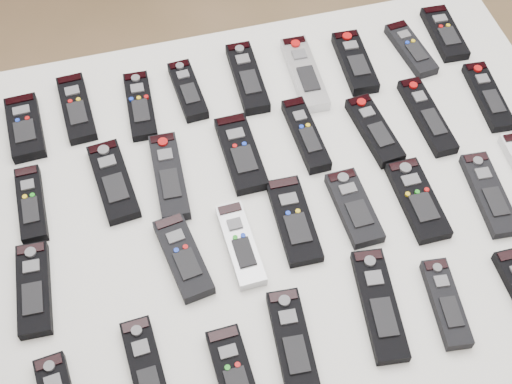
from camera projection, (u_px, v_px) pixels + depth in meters
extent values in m
plane|color=olive|center=(263.00, 318.00, 2.00)|extent=(4.00, 4.00, 0.00)
cube|color=white|center=(256.00, 205.00, 1.30)|extent=(1.25, 0.88, 0.04)
cylinder|color=beige|center=(423.00, 127.00, 1.91)|extent=(0.04, 0.04, 0.74)
cube|color=black|center=(25.00, 128.00, 1.36)|extent=(0.07, 0.15, 0.02)
cube|color=black|center=(76.00, 108.00, 1.39)|extent=(0.06, 0.17, 0.02)
cube|color=black|center=(140.00, 106.00, 1.40)|extent=(0.06, 0.17, 0.02)
cube|color=black|center=(188.00, 90.00, 1.42)|extent=(0.05, 0.15, 0.02)
cube|color=black|center=(247.00, 78.00, 1.44)|extent=(0.06, 0.18, 0.02)
cube|color=#B7B7BC|center=(304.00, 74.00, 1.44)|extent=(0.06, 0.20, 0.02)
cube|color=black|center=(355.00, 62.00, 1.46)|extent=(0.06, 0.17, 0.02)
cube|color=black|center=(411.00, 49.00, 1.49)|extent=(0.06, 0.16, 0.02)
cube|color=black|center=(444.00, 33.00, 1.51)|extent=(0.06, 0.16, 0.02)
cube|color=black|center=(31.00, 204.00, 1.26)|extent=(0.05, 0.16, 0.02)
cube|color=black|center=(113.00, 181.00, 1.29)|extent=(0.08, 0.18, 0.02)
cube|color=black|center=(169.00, 177.00, 1.30)|extent=(0.06, 0.19, 0.02)
cube|color=black|center=(241.00, 153.00, 1.33)|extent=(0.06, 0.17, 0.02)
cube|color=black|center=(306.00, 135.00, 1.35)|extent=(0.05, 0.17, 0.02)
cube|color=black|center=(374.00, 130.00, 1.36)|extent=(0.06, 0.17, 0.02)
cube|color=black|center=(427.00, 116.00, 1.38)|extent=(0.05, 0.19, 0.02)
cube|color=black|center=(488.00, 96.00, 1.41)|extent=(0.06, 0.17, 0.02)
cube|color=black|center=(34.00, 289.00, 1.17)|extent=(0.06, 0.17, 0.02)
cube|color=black|center=(183.00, 257.00, 1.20)|extent=(0.08, 0.17, 0.02)
cube|color=#B7B7BC|center=(241.00, 245.00, 1.22)|extent=(0.05, 0.16, 0.02)
cube|color=black|center=(294.00, 220.00, 1.24)|extent=(0.06, 0.18, 0.02)
cube|color=black|center=(354.00, 208.00, 1.26)|extent=(0.06, 0.15, 0.02)
cube|color=black|center=(418.00, 200.00, 1.27)|extent=(0.06, 0.17, 0.02)
cube|color=black|center=(489.00, 194.00, 1.28)|extent=(0.06, 0.18, 0.02)
cube|color=black|center=(148.00, 374.00, 1.08)|extent=(0.06, 0.19, 0.02)
cube|color=black|center=(234.00, 374.00, 1.08)|extent=(0.06, 0.15, 0.02)
cube|color=black|center=(293.00, 343.00, 1.11)|extent=(0.07, 0.18, 0.02)
cube|color=black|center=(379.00, 305.00, 1.15)|extent=(0.08, 0.20, 0.02)
cube|color=black|center=(446.00, 303.00, 1.15)|extent=(0.06, 0.16, 0.02)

